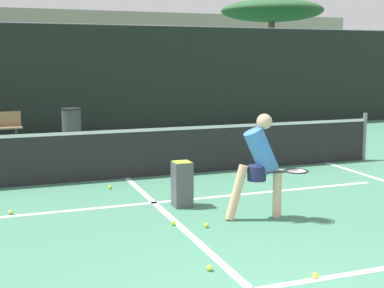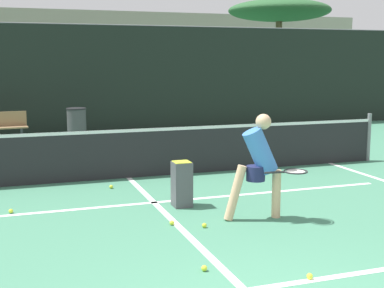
{
  "view_description": "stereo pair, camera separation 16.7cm",
  "coord_description": "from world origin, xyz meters",
  "px_view_note": "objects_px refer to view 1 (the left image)",
  "views": [
    {
      "loc": [
        -2.27,
        -3.34,
        2.27
      ],
      "look_at": [
        0.57,
        4.45,
        0.95
      ],
      "focal_mm": 50.0,
      "sensor_mm": 36.0,
      "label": 1
    },
    {
      "loc": [
        -2.12,
        -3.4,
        2.27
      ],
      "look_at": [
        0.57,
        4.45,
        0.95
      ],
      "focal_mm": 50.0,
      "sensor_mm": 36.0,
      "label": 2
    }
  ],
  "objects_px": {
    "ball_hopper": "(182,183)",
    "parked_car": "(50,107)",
    "player_practicing": "(261,162)",
    "trash_bin": "(72,125)"
  },
  "relations": [
    {
      "from": "player_practicing",
      "to": "trash_bin",
      "type": "xyz_separation_m",
      "value": [
        -1.56,
        8.34,
        -0.36
      ]
    },
    {
      "from": "player_practicing",
      "to": "ball_hopper",
      "type": "bearing_deg",
      "value": 136.84
    },
    {
      "from": "parked_car",
      "to": "trash_bin",
      "type": "bearing_deg",
      "value": -88.71
    },
    {
      "from": "trash_bin",
      "to": "parked_car",
      "type": "distance_m",
      "value": 4.84
    },
    {
      "from": "player_practicing",
      "to": "ball_hopper",
      "type": "relative_size",
      "value": 2.13
    },
    {
      "from": "player_practicing",
      "to": "ball_hopper",
      "type": "height_order",
      "value": "player_practicing"
    },
    {
      "from": "ball_hopper",
      "to": "trash_bin",
      "type": "height_order",
      "value": "trash_bin"
    },
    {
      "from": "ball_hopper",
      "to": "trash_bin",
      "type": "xyz_separation_m",
      "value": [
        -0.72,
        7.36,
        0.09
      ]
    },
    {
      "from": "player_practicing",
      "to": "ball_hopper",
      "type": "xyz_separation_m",
      "value": [
        -0.84,
        0.98,
        -0.46
      ]
    },
    {
      "from": "ball_hopper",
      "to": "parked_car",
      "type": "height_order",
      "value": "parked_car"
    }
  ]
}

